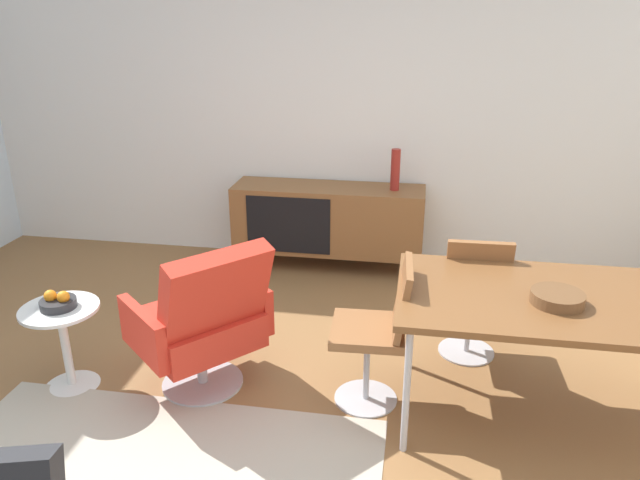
% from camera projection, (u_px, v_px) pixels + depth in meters
% --- Properties ---
extents(ground_plane, '(8.32, 8.32, 0.00)m').
position_uv_depth(ground_plane, '(263.00, 440.00, 3.12)').
color(ground_plane, olive).
extents(wall_back, '(6.80, 0.12, 2.80)m').
position_uv_depth(wall_back, '(337.00, 99.00, 5.01)').
color(wall_back, white).
rests_on(wall_back, ground_plane).
extents(sideboard, '(1.60, 0.45, 0.72)m').
position_uv_depth(sideboard, '(328.00, 219.00, 5.08)').
color(sideboard, brown).
rests_on(sideboard, ground_plane).
extents(vase_cobalt, '(0.07, 0.07, 0.34)m').
position_uv_depth(vase_cobalt, '(395.00, 170.00, 4.83)').
color(vase_cobalt, maroon).
rests_on(vase_cobalt, sideboard).
extents(dining_table, '(1.60, 0.90, 0.74)m').
position_uv_depth(dining_table, '(555.00, 304.00, 3.05)').
color(dining_table, brown).
rests_on(dining_table, ground_plane).
extents(wooden_bowl_on_table, '(0.26, 0.26, 0.06)m').
position_uv_depth(wooden_bowl_on_table, '(557.00, 298.00, 2.95)').
color(wooden_bowl_on_table, brown).
rests_on(wooden_bowl_on_table, dining_table).
extents(dining_chair_back_left, '(0.41, 0.43, 0.86)m').
position_uv_depth(dining_chair_back_left, '(473.00, 291.00, 3.70)').
color(dining_chair_back_left, brown).
rests_on(dining_chair_back_left, ground_plane).
extents(dining_chair_near_window, '(0.44, 0.42, 0.86)m').
position_uv_depth(dining_chair_near_window, '(379.00, 328.00, 3.27)').
color(dining_chair_near_window, brown).
rests_on(dining_chair_near_window, ground_plane).
extents(lounge_chair_red, '(0.91, 0.91, 0.95)m').
position_uv_depth(lounge_chair_red, '(203.00, 319.00, 3.37)').
color(lounge_chair_red, red).
rests_on(lounge_chair_red, ground_plane).
extents(side_table_round, '(0.44, 0.44, 0.52)m').
position_uv_depth(side_table_round, '(64.00, 338.00, 3.46)').
color(side_table_round, white).
rests_on(side_table_round, ground_plane).
extents(fruit_bowl, '(0.20, 0.20, 0.11)m').
position_uv_depth(fruit_bowl, '(58.00, 302.00, 3.37)').
color(fruit_bowl, '#262628').
rests_on(fruit_bowl, side_table_round).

